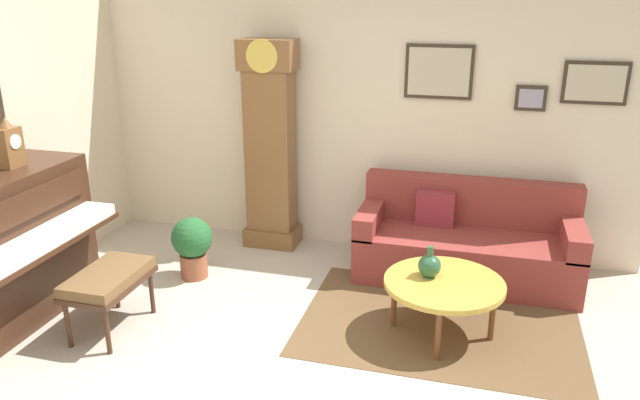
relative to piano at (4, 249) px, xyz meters
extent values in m
cube|color=#B2A899|center=(2.23, -0.18, -0.64)|extent=(6.40, 6.00, 0.10)
cube|color=beige|center=(2.23, 2.22, 0.81)|extent=(5.30, 0.10, 2.80)
cube|color=#33281E|center=(2.98, 2.15, 1.16)|extent=(0.60, 0.03, 0.48)
cube|color=#BCB299|center=(2.98, 2.14, 1.16)|extent=(0.54, 0.01, 0.42)
cube|color=#33281E|center=(3.78, 2.15, 0.96)|extent=(0.26, 0.03, 0.22)
cube|color=#998EA8|center=(3.78, 2.14, 0.96)|extent=(0.20, 0.01, 0.16)
cube|color=#33281E|center=(4.28, 2.15, 1.11)|extent=(0.52, 0.03, 0.36)
cube|color=#BCB299|center=(4.28, 2.14, 1.11)|extent=(0.46, 0.01, 0.30)
cube|color=brown|center=(3.21, 0.80, -0.59)|extent=(2.10, 1.50, 0.01)
cube|color=#3D2316|center=(-0.02, 0.00, -0.01)|extent=(0.60, 1.44, 1.17)
cube|color=#3D2316|center=(0.41, 0.00, 0.09)|extent=(0.28, 1.38, 0.04)
cube|color=white|center=(0.41, 0.00, 0.15)|extent=(0.26, 1.32, 0.08)
cube|color=#3D2316|center=(0.30, 0.00, 0.39)|extent=(0.03, 1.20, 0.20)
cube|color=#3D2316|center=(0.83, 0.07, -0.21)|extent=(0.42, 0.70, 0.04)
cube|color=brown|center=(0.83, 0.07, -0.15)|extent=(0.40, 0.68, 0.08)
cylinder|color=#3D2316|center=(0.99, -0.23, -0.41)|extent=(0.04, 0.04, 0.36)
cylinder|color=#3D2316|center=(0.99, 0.37, -0.41)|extent=(0.04, 0.04, 0.36)
cylinder|color=#3D2316|center=(0.67, -0.23, -0.41)|extent=(0.04, 0.04, 0.36)
cylinder|color=#3D2316|center=(0.67, 0.37, -0.41)|extent=(0.04, 0.04, 0.36)
cube|color=brown|center=(1.44, 1.95, -0.50)|extent=(0.52, 0.34, 0.18)
cube|color=brown|center=(1.44, 1.95, 0.30)|extent=(0.44, 0.28, 1.78)
cube|color=brown|center=(1.44, 1.95, 1.29)|extent=(0.52, 0.32, 0.28)
cylinder|color=gold|center=(1.44, 1.79, 1.29)|extent=(0.30, 0.02, 0.30)
cylinder|color=gold|center=(1.44, 1.90, 0.36)|extent=(0.03, 0.03, 0.70)
cube|color=maroon|center=(3.35, 1.67, -0.38)|extent=(1.90, 0.80, 0.42)
cube|color=maroon|center=(3.35, 1.97, 0.03)|extent=(1.90, 0.20, 0.44)
cube|color=maroon|center=(2.49, 1.67, -0.09)|extent=(0.18, 0.80, 0.20)
cube|color=maroon|center=(4.21, 1.67, -0.09)|extent=(0.18, 0.80, 0.20)
cube|color=maroon|center=(3.05, 1.81, -0.01)|extent=(0.34, 0.12, 0.32)
cylinder|color=gold|center=(3.23, 0.67, -0.18)|extent=(0.88, 0.88, 0.04)
torus|color=brown|center=(3.23, 0.67, -0.18)|extent=(0.88, 0.88, 0.04)
cylinder|color=brown|center=(3.23, 1.03, -0.40)|extent=(0.04, 0.04, 0.39)
cylinder|color=brown|center=(3.59, 0.67, -0.40)|extent=(0.04, 0.04, 0.39)
cylinder|color=brown|center=(3.23, 0.31, -0.40)|extent=(0.04, 0.04, 0.39)
cylinder|color=brown|center=(2.87, 0.67, -0.40)|extent=(0.04, 0.04, 0.39)
cube|color=brown|center=(0.00, 0.23, 0.73)|extent=(0.12, 0.18, 0.30)
cylinder|color=white|center=(0.06, 0.23, 0.78)|extent=(0.01, 0.11, 0.11)
cone|color=brown|center=(0.00, 0.23, 0.92)|extent=(0.10, 0.10, 0.08)
cylinder|color=#234C33|center=(3.11, 0.72, -0.16)|extent=(0.09, 0.09, 0.01)
sphere|color=#285638|center=(3.11, 0.72, -0.08)|extent=(0.17, 0.17, 0.17)
cylinder|color=#285638|center=(3.11, 0.72, 0.04)|extent=(0.04, 0.04, 0.08)
cylinder|color=#935138|center=(1.02, 1.05, -0.48)|extent=(0.24, 0.24, 0.22)
sphere|color=#235B2D|center=(1.02, 1.05, -0.21)|extent=(0.36, 0.36, 0.36)
camera|label=1|loc=(3.41, -3.40, 1.84)|focal=34.03mm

